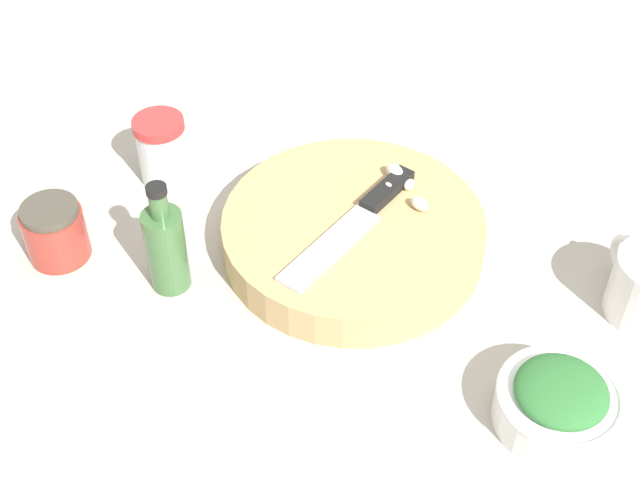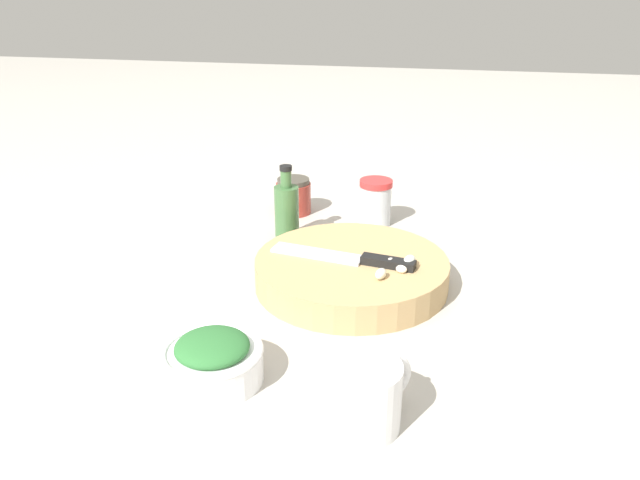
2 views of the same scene
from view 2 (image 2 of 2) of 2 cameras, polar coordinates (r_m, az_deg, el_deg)
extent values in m
plane|color=#B2ADA3|center=(1.00, 0.79, -4.34)|extent=(5.00, 5.00, 0.00)
cylinder|color=tan|center=(1.00, 2.89, -2.94)|extent=(0.31, 0.31, 0.05)
cube|color=black|center=(0.96, 6.23, -2.10)|extent=(0.04, 0.09, 0.01)
cube|color=silver|center=(1.00, -0.26, -1.26)|extent=(0.06, 0.15, 0.01)
ellipsoid|color=silver|center=(0.97, 8.18, -1.92)|extent=(0.03, 0.03, 0.02)
ellipsoid|color=silver|center=(0.96, 6.42, -2.08)|extent=(0.02, 0.02, 0.01)
ellipsoid|color=#EFE1CC|center=(0.95, 7.45, -2.65)|extent=(0.01, 0.02, 0.01)
ellipsoid|color=#EAE4C7|center=(0.92, 5.58, -3.09)|extent=(0.03, 0.02, 0.02)
cylinder|color=white|center=(0.79, -9.70, -11.23)|extent=(0.12, 0.12, 0.04)
torus|color=white|center=(0.78, -9.80, -9.97)|extent=(0.12, 0.12, 0.01)
ellipsoid|color=#2D6B33|center=(0.77, -9.84, -9.59)|extent=(0.09, 0.09, 0.03)
cylinder|color=silver|center=(1.24, 5.08, 3.20)|extent=(0.06, 0.06, 0.08)
cylinder|color=red|center=(1.22, 5.16, 5.21)|extent=(0.06, 0.06, 0.01)
cylinder|color=white|center=(0.70, 3.72, -14.01)|extent=(0.09, 0.09, 0.08)
torus|color=white|center=(0.73, 6.71, -12.47)|extent=(0.05, 0.04, 0.05)
cylinder|color=#9E3328|center=(1.30, -2.43, 3.85)|extent=(0.07, 0.07, 0.06)
cylinder|color=#474238|center=(1.29, -2.46, 5.40)|extent=(0.07, 0.07, 0.01)
cylinder|color=#3D6638|center=(1.16, -3.06, 2.41)|extent=(0.05, 0.05, 0.10)
cylinder|color=#3D6638|center=(1.13, -3.13, 5.61)|extent=(0.02, 0.02, 0.03)
cylinder|color=black|center=(1.13, -3.15, 6.59)|extent=(0.02, 0.02, 0.01)
camera|label=1|loc=(1.03, -51.38, 31.62)|focal=50.00mm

